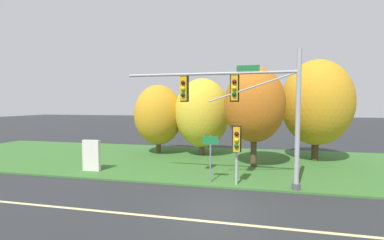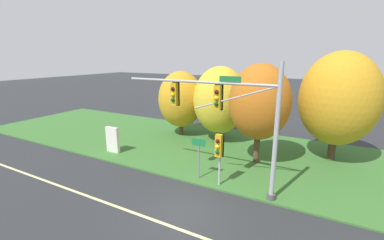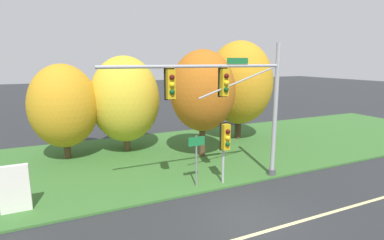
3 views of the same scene
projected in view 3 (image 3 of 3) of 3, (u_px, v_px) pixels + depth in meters
ground_plane at (247, 216)px, 11.72m from camera, size 160.00×160.00×0.00m
lane_stripe at (266, 231)px, 10.65m from camera, size 36.00×0.16×0.01m
grass_verge at (172, 155)px, 19.07m from camera, size 48.00×11.50×0.10m
traffic_signal_mast at (234, 96)px, 13.80m from camera, size 8.74×0.49×6.71m
pedestrian_signal_near_kerb at (225, 140)px, 14.07m from camera, size 0.46×0.55×3.02m
route_sign_post at (196, 153)px, 13.90m from camera, size 0.83×0.08×2.47m
tree_nearest_road at (64, 106)px, 17.72m from camera, size 3.97×3.97×5.70m
tree_left_of_mast at (125, 99)px, 19.29m from camera, size 4.42×4.42×6.17m
tree_behind_signpost at (203, 91)px, 17.96m from camera, size 3.92×3.92×6.53m
tree_mid_verge at (239, 83)px, 22.24m from camera, size 4.92×4.92×7.29m
info_kiosk at (15, 189)px, 11.68m from camera, size 1.10×0.24×1.90m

